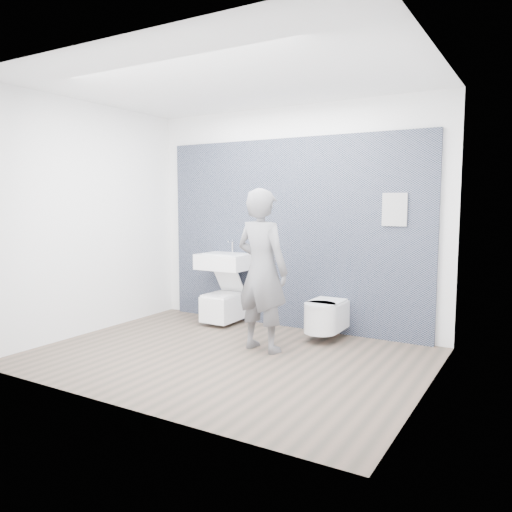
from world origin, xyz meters
The scene contains 8 objects.
ground centered at (0.00, 0.00, 0.00)m, with size 4.00×4.00×0.00m, color brown.
room_shell centered at (0.00, 0.00, 1.74)m, with size 4.00×4.00×4.00m.
tile_wall centered at (0.00, 1.47, 0.00)m, with size 3.60×0.06×2.40m, color black.
washbasin centered at (-0.82, 1.19, 0.83)m, with size 0.67×0.50×0.50m.
toilet_square centered at (-0.82, 1.16, 0.24)m, with size 0.39×0.57×0.71m.
toilet_rounded centered at (0.63, 1.11, 0.28)m, with size 0.38×0.64×0.35m.
info_placard centered at (1.33, 1.43, 0.00)m, with size 0.28×0.03×0.37m, color silver.
visitor centered at (0.20, 0.39, 0.88)m, with size 0.64×0.42×1.75m, color slate.
Camera 1 is at (2.83, -4.22, 1.61)m, focal length 35.00 mm.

